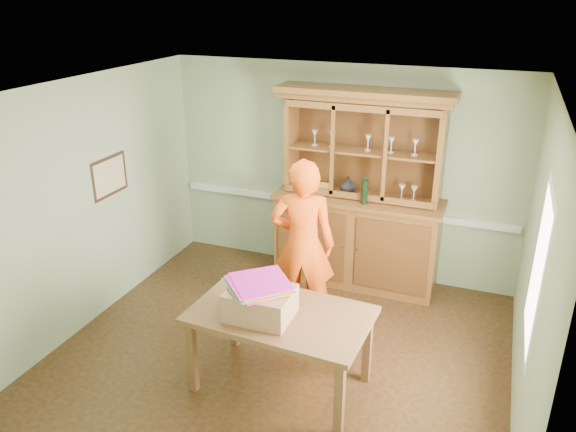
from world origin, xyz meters
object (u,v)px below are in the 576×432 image
at_px(china_hutch, 358,219).
at_px(cardboard_box, 260,303).
at_px(dining_table, 280,321).
at_px(person, 303,245).

height_order(china_hutch, cardboard_box, china_hutch).
xyz_separation_m(china_hutch, dining_table, (-0.13, -2.28, -0.15)).
bearing_deg(dining_table, cardboard_box, -138.09).
bearing_deg(dining_table, person, 102.47).
xyz_separation_m(china_hutch, person, (-0.31, -1.18, 0.11)).
distance_m(dining_table, cardboard_box, 0.29).
bearing_deg(person, china_hutch, -119.02).
xyz_separation_m(dining_table, person, (-0.18, 1.10, 0.25)).
xyz_separation_m(dining_table, cardboard_box, (-0.14, -0.12, 0.23)).
relative_size(china_hutch, cardboard_box, 4.32).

